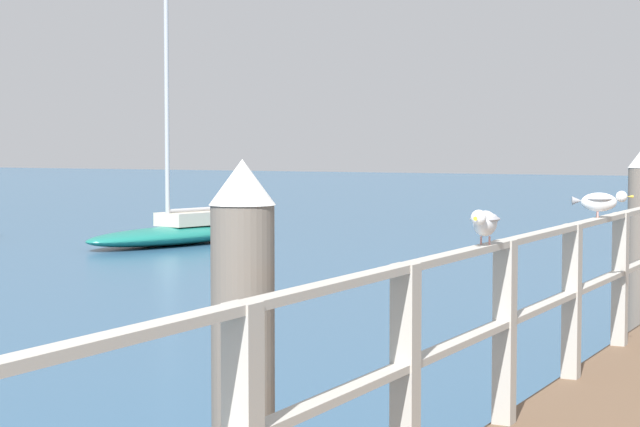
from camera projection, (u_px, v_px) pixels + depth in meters
pier_railing at (598, 274)px, 9.20m from camera, size 0.12×17.25×1.14m
dock_piling_near at (243, 408)px, 5.10m from camera, size 0.29×0.29×2.21m
dock_piling_far at (640, 252)px, 12.41m from camera, size 0.29×0.29×2.21m
seagull_foreground at (485, 222)px, 6.75m from camera, size 0.20×0.48×0.21m
seagull_background at (600, 201)px, 9.16m from camera, size 0.46×0.24×0.21m
boat_0 at (178, 231)px, 25.98m from camera, size 2.51×5.20×5.83m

